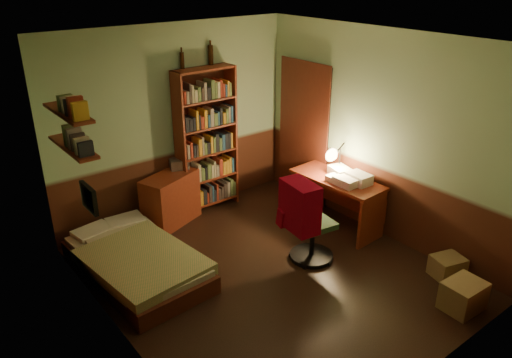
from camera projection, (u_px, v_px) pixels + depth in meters
floor at (269, 274)px, 5.72m from camera, size 3.50×4.00×0.02m
ceiling at (272, 40)px, 4.67m from camera, size 3.50×4.00×0.02m
wall_back at (175, 123)px, 6.64m from camera, size 3.50×0.02×2.60m
wall_left at (110, 219)px, 4.20m from camera, size 0.02×4.00×2.60m
wall_right at (380, 135)px, 6.19m from camera, size 0.02×4.00×2.60m
wall_front at (441, 250)px, 3.75m from camera, size 3.50×0.02×2.60m
doorway at (305, 133)px, 7.22m from camera, size 0.06×0.90×2.00m
door_trim at (303, 133)px, 7.20m from camera, size 0.02×0.98×2.08m
bed at (135, 253)px, 5.61m from camera, size 1.08×1.87×0.54m
dresser at (171, 199)px, 6.70m from camera, size 0.88×0.64×0.70m
mini_stereo at (179, 164)px, 6.75m from camera, size 0.29×0.26×0.13m
bookshelf at (207, 141)px, 6.86m from camera, size 0.87×0.29×2.02m
bottle_left at (182, 61)px, 6.35m from camera, size 0.07×0.07×0.21m
bottle_right at (211, 55)px, 6.59m from camera, size 0.08×0.08×0.26m
desk at (336, 201)px, 6.66m from camera, size 0.60×1.30×0.68m
paper_stack at (340, 172)px, 6.57m from camera, size 0.28×0.34×0.12m
desk_lamp at (340, 149)px, 6.59m from camera, size 0.22×0.22×0.65m
office_chair at (313, 222)px, 5.82m from camera, size 0.55×0.50×0.99m
red_jacket at (333, 159)px, 5.53m from camera, size 0.34×0.52×0.58m
wall_shelf_lower at (73, 147)px, 4.94m from camera, size 0.20×0.90×0.03m
wall_shelf_upper at (68, 113)px, 4.80m from camera, size 0.20×0.90×0.03m
framed_picture at (89, 198)px, 4.68m from camera, size 0.04×0.32×0.26m
cardboard_box_a at (463, 296)px, 5.09m from camera, size 0.43×0.35×0.31m
cardboard_box_b at (447, 267)px, 5.64m from camera, size 0.41×0.36×0.24m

